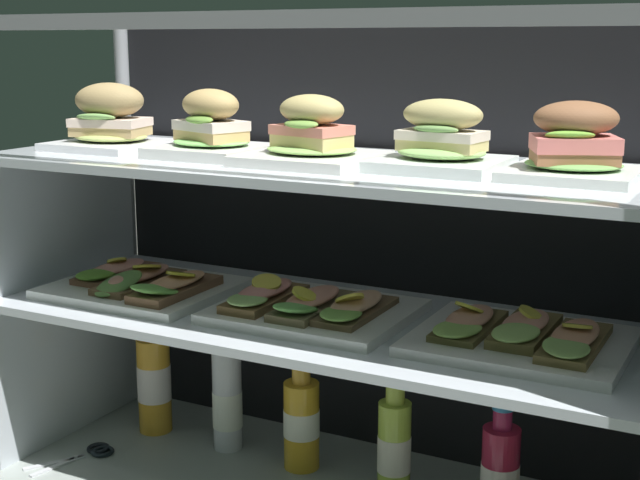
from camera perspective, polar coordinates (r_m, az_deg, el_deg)
name	(u,v)px	position (r m, az deg, el deg)	size (l,w,h in m)	color
case_frame	(356,239)	(1.61, 2.29, 0.05)	(1.18, 0.46, 0.85)	gray
riser_lower_tier	(320,410)	(1.58, 0.00, -10.61)	(1.12, 0.40, 0.31)	silver
shelf_lower_glass	(320,320)	(1.52, 0.00, -5.04)	(1.14, 0.42, 0.02)	silver
riser_upper_tier	(320,244)	(1.49, 0.00, -0.28)	(1.12, 0.40, 0.24)	silver
shelf_upper_glass	(320,166)	(1.46, 0.00, 4.66)	(1.14, 0.42, 0.02)	silver
plated_roll_sandwich_near_left_corner	(110,122)	(1.68, -13.03, 7.20)	(0.19, 0.19, 0.12)	white
plated_roll_sandwich_left_of_center	(211,131)	(1.54, -6.86, 6.82)	(0.17, 0.17, 0.11)	white
plated_roll_sandwich_far_right	(312,140)	(1.43, -0.52, 6.30)	(0.20, 0.20, 0.11)	white
plated_roll_sandwich_mid_left	(442,144)	(1.38, 7.68, 5.98)	(0.19, 0.19, 0.11)	white
plated_roll_sandwich_center	(575,148)	(1.33, 15.71, 5.58)	(0.18, 0.18, 0.11)	white
open_sandwich_tray_mid_right	(142,284)	(1.67, -11.09, -2.71)	(0.31, 0.27, 0.06)	white
open_sandwich_tray_mid_left	(310,307)	(1.50, -0.63, -4.21)	(0.31, 0.26, 0.06)	white
open_sandwich_tray_right_of_center	(521,336)	(1.39, 12.52, -5.93)	(0.31, 0.26, 0.06)	white
juice_bottle_back_center	(154,381)	(1.86, -10.37, -8.67)	(0.07, 0.07, 0.24)	gold
juice_bottle_back_left	(227,398)	(1.77, -5.84, -9.84)	(0.06, 0.06, 0.26)	silver
juice_bottle_near_post	(302,421)	(1.69, -1.17, -11.26)	(0.07, 0.07, 0.22)	gold
juice_bottle_front_left_end	(394,445)	(1.61, 4.68, -12.69)	(0.06, 0.06, 0.22)	#B3CF43
juice_bottle_tucked_behind	(500,471)	(1.56, 11.24, -14.01)	(0.06, 0.06, 0.20)	#9F1C38
kitchen_scissors	(90,453)	(1.82, -14.21, -12.83)	(0.12, 0.17, 0.01)	silver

